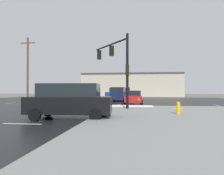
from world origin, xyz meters
name	(u,v)px	position (x,y,z in m)	size (l,w,h in m)	color
ground_plane	(90,104)	(0.00, 0.00, 0.00)	(120.00, 120.00, 0.00)	slate
road_asphalt	(90,104)	(0.00, 0.00, 0.01)	(44.00, 44.00, 0.02)	black
snow_strip_curbside	(131,106)	(5.00, -4.00, 0.17)	(4.00, 1.60, 0.06)	white
lane_markings	(97,105)	(1.20, -1.38, 0.02)	(36.15, 36.15, 0.01)	silver
traffic_signal_mast	(117,61)	(3.78, -5.12, 4.32)	(3.72, 4.80, 6.24)	black
fire_hydrant	(178,108)	(8.21, -9.88, 0.54)	(0.48, 0.26, 0.79)	gold
strip_building_background	(132,85)	(3.89, 29.70, 2.91)	(24.69, 8.00, 5.81)	#BCB29E
suv_navy	(119,94)	(2.80, 6.64, 1.09)	(2.40, 4.93, 2.03)	#141E47
sedan_silver	(83,96)	(-1.73, 3.53, 0.85)	(2.20, 4.61, 1.58)	#B7BABF
suv_blue	(120,93)	(2.57, 10.88, 1.09)	(4.86, 2.23, 2.03)	navy
sedan_red	(133,97)	(5.07, -0.07, 0.85)	(2.10, 4.57, 1.58)	#B21919
suv_black	(70,100)	(1.73, -11.99, 1.09)	(4.94, 2.45, 2.03)	black
utility_pole_far	(28,68)	(-10.73, 5.27, 4.95)	(2.20, 0.28, 9.48)	brown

